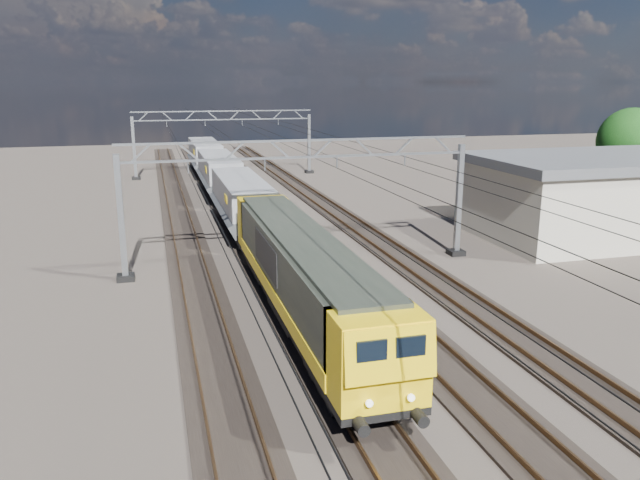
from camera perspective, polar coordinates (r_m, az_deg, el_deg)
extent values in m
plane|color=#2B2520|center=(31.39, 0.07, -4.48)|extent=(160.00, 160.00, 0.00)
cube|color=black|center=(30.44, -10.94, -5.23)|extent=(2.60, 140.00, 0.12)
cube|color=brown|center=(30.35, -12.31, -5.04)|extent=(0.08, 140.00, 0.16)
cube|color=brown|center=(30.44, -9.60, -4.85)|extent=(0.08, 140.00, 0.16)
cube|color=black|center=(30.93, -3.52, -4.67)|extent=(2.60, 140.00, 0.12)
cube|color=brown|center=(30.75, -4.84, -4.50)|extent=(0.08, 140.00, 0.16)
cube|color=brown|center=(31.02, -2.21, -4.29)|extent=(0.08, 140.00, 0.16)
cube|color=black|center=(31.92, 3.55, -4.06)|extent=(2.60, 140.00, 0.12)
cube|color=brown|center=(31.66, 2.31, -3.90)|extent=(0.08, 140.00, 0.16)
cube|color=brown|center=(32.10, 4.77, -3.68)|extent=(0.08, 140.00, 0.16)
cube|color=black|center=(33.37, 10.08, -3.45)|extent=(2.60, 140.00, 0.12)
cube|color=brown|center=(33.03, 8.96, -3.29)|extent=(0.08, 140.00, 0.16)
cube|color=brown|center=(33.63, 11.21, -3.08)|extent=(0.08, 140.00, 0.16)
cube|color=#8F959C|center=(33.42, -17.73, 1.87)|extent=(0.30, 0.30, 6.60)
cube|color=#8F959C|center=(37.60, 12.57, 3.52)|extent=(0.30, 0.30, 6.60)
cube|color=black|center=(34.20, -17.34, -3.29)|extent=(0.90, 0.90, 0.30)
cube|color=black|center=(38.29, 12.32, -1.11)|extent=(0.90, 0.90, 0.30)
cube|color=#8F959C|center=(33.74, -1.73, 9.10)|extent=(19.30, 0.18, 0.12)
cube|color=#8F959C|center=(33.83, -1.72, 7.58)|extent=(19.30, 0.18, 0.12)
cube|color=#8F959C|center=(32.87, -16.09, 7.63)|extent=(1.03, 0.10, 0.94)
cube|color=#8F959C|center=(32.92, -11.92, 7.88)|extent=(1.03, 0.10, 0.94)
cube|color=#8F959C|center=(33.14, -7.78, 8.10)|extent=(1.03, 0.10, 0.94)
cube|color=#8F959C|center=(33.53, -3.72, 8.27)|extent=(1.03, 0.10, 0.94)
cube|color=#8F959C|center=(34.08, 0.24, 8.39)|extent=(1.03, 0.10, 0.94)
cube|color=#8F959C|center=(34.78, 4.06, 8.48)|extent=(1.03, 0.10, 0.94)
cube|color=#8F959C|center=(35.63, 7.71, 8.52)|extent=(1.03, 0.10, 0.94)
cube|color=#8F959C|center=(36.61, 11.18, 8.53)|extent=(1.03, 0.10, 0.94)
cube|color=#8F959C|center=(33.01, -11.96, 6.54)|extent=(0.06, 0.06, 0.65)
cube|color=#8F959C|center=(33.47, -5.07, 6.90)|extent=(0.06, 0.06, 0.65)
cube|color=#8F959C|center=(34.39, 1.56, 7.14)|extent=(0.06, 0.06, 0.65)
cube|color=#8F959C|center=(35.73, 7.76, 7.29)|extent=(0.06, 0.06, 0.65)
cube|color=#8F959C|center=(69.04, -16.64, 8.02)|extent=(0.30, 0.30, 6.60)
cube|color=#8F959C|center=(71.15, -1.01, 8.78)|extent=(0.30, 0.30, 6.60)
cube|color=black|center=(69.42, -16.46, 5.44)|extent=(0.90, 0.90, 0.30)
cube|color=black|center=(71.52, -1.00, 6.26)|extent=(0.90, 0.90, 0.30)
cube|color=#8F959C|center=(69.19, -8.83, 11.57)|extent=(19.30, 0.18, 0.12)
cube|color=#8F959C|center=(69.24, -8.80, 10.83)|extent=(19.30, 0.18, 0.12)
cube|color=#8F959C|center=(68.78, -15.83, 10.82)|extent=(1.03, 0.10, 0.94)
cube|color=#8F959C|center=(68.80, -13.82, 10.95)|extent=(1.03, 0.10, 0.94)
cube|color=#8F959C|center=(68.90, -11.81, 11.06)|extent=(1.03, 0.10, 0.94)
cube|color=#8F959C|center=(69.09, -9.81, 11.16)|extent=(1.03, 0.10, 0.94)
cube|color=#8F959C|center=(69.36, -7.82, 11.24)|extent=(1.03, 0.10, 0.94)
cube|color=#8F959C|center=(69.71, -5.85, 11.31)|extent=(1.03, 0.10, 0.94)
cube|color=#8F959C|center=(70.13, -3.90, 11.37)|extent=(1.03, 0.10, 0.94)
cube|color=#8F959C|center=(70.64, -1.97, 11.42)|extent=(1.03, 0.10, 0.94)
cube|color=#8F959C|center=(68.84, -13.84, 10.30)|extent=(0.06, 0.06, 0.65)
cube|color=#8F959C|center=(69.06, -10.47, 10.48)|extent=(0.06, 0.06, 0.65)
cube|color=#8F959C|center=(69.51, -7.13, 10.63)|extent=(0.06, 0.06, 0.65)
cube|color=#8F959C|center=(70.19, -3.84, 10.74)|extent=(0.06, 0.06, 0.65)
cylinder|color=black|center=(37.01, -12.32, 6.82)|extent=(0.03, 140.00, 0.03)
cylinder|color=black|center=(36.96, -12.36, 7.59)|extent=(0.03, 140.00, 0.03)
cylinder|color=black|center=(37.42, -6.15, 7.14)|extent=(0.03, 140.00, 0.03)
cylinder|color=black|center=(37.36, -6.17, 7.90)|extent=(0.03, 140.00, 0.03)
cylinder|color=black|center=(38.25, -0.18, 7.38)|extent=(0.03, 140.00, 0.03)
cylinder|color=black|center=(38.19, -0.18, 8.12)|extent=(0.03, 140.00, 0.03)
cylinder|color=black|center=(39.46, 5.49, 7.52)|extent=(0.03, 140.00, 0.03)
cylinder|color=black|center=(39.41, 5.51, 8.25)|extent=(0.03, 140.00, 0.03)
cube|color=black|center=(20.98, 2.61, -12.16)|extent=(2.20, 3.60, 0.60)
cube|color=black|center=(32.77, -4.31, -2.33)|extent=(2.20, 3.60, 0.60)
cube|color=black|center=(26.60, -1.65, -5.41)|extent=(2.65, 20.00, 0.25)
cube|color=black|center=(26.73, -1.65, -6.17)|extent=(2.20, 4.50, 0.75)
cube|color=#272D25|center=(26.16, -1.68, -2.48)|extent=(2.65, 17.00, 2.60)
cube|color=yellow|center=(26.20, -4.53, -4.79)|extent=(0.04, 17.00, 0.60)
cube|color=yellow|center=(26.79, 1.14, -4.31)|extent=(0.04, 17.00, 0.60)
cube|color=black|center=(26.74, -5.01, -1.37)|extent=(0.05, 5.00, 1.40)
cube|color=black|center=(27.32, 0.59, -0.98)|extent=(0.05, 5.00, 1.40)
cube|color=#272D25|center=(25.80, -1.70, 0.44)|extent=(2.25, 18.00, 0.15)
cube|color=yellow|center=(17.99, 5.23, -10.54)|extent=(2.65, 1.80, 2.60)
cube|color=yellow|center=(16.97, 6.39, -10.29)|extent=(2.60, 0.46, 1.52)
cube|color=black|center=(16.67, 4.74, -10.35)|extent=(0.85, 0.08, 0.75)
cube|color=black|center=(17.05, 8.28, -9.88)|extent=(0.85, 0.08, 0.75)
cylinder|color=black|center=(17.38, 3.80, -16.67)|extent=(0.36, 0.50, 0.36)
cylinder|color=black|center=(17.94, 9.15, -15.78)|extent=(0.36, 0.50, 0.36)
cylinder|color=white|center=(17.24, 4.54, -14.67)|extent=(0.20, 0.08, 0.20)
cylinder|color=white|center=(17.64, 8.33, -14.07)|extent=(0.20, 0.08, 0.20)
cube|color=yellow|center=(34.80, -5.18, 1.70)|extent=(2.65, 1.80, 2.60)
cube|color=yellow|center=(35.61, -5.47, 2.80)|extent=(2.60, 0.46, 1.52)
cube|color=black|center=(35.60, -6.37, 2.94)|extent=(0.85, 0.08, 0.75)
cube|color=black|center=(35.78, -4.63, 3.04)|extent=(0.85, 0.08, 0.75)
cylinder|color=black|center=(36.14, -6.79, -0.15)|extent=(0.36, 0.50, 0.36)
cylinder|color=black|center=(36.42, -4.15, 0.02)|extent=(0.36, 0.50, 0.36)
cylinder|color=white|center=(35.94, -6.40, 0.76)|extent=(0.20, 0.08, 0.20)
cylinder|color=white|center=(36.13, -4.52, 0.88)|extent=(0.20, 0.08, 0.20)
cube|color=black|center=(39.15, -6.18, 0.34)|extent=(2.20, 2.60, 0.55)
cube|color=black|center=(47.86, -7.89, 2.84)|extent=(2.20, 2.60, 0.55)
cube|color=black|center=(43.41, -7.13, 2.18)|extent=(2.40, 13.00, 0.20)
cube|color=gray|center=(43.09, -7.20, 4.41)|extent=(2.80, 12.00, 1.80)
cube|color=#46494D|center=(43.20, -8.40, 2.71)|extent=(1.48, 12.00, 1.36)
cube|color=#46494D|center=(43.46, -5.91, 2.86)|extent=(1.48, 12.00, 1.36)
cube|color=yellow|center=(39.97, -8.62, 3.74)|extent=(0.04, 1.20, 0.50)
cube|color=black|center=(52.93, -8.63, 3.90)|extent=(2.20, 2.60, 0.55)
cube|color=black|center=(61.76, -9.61, 5.33)|extent=(2.20, 2.60, 0.55)
cube|color=black|center=(57.28, -9.17, 5.03)|extent=(2.40, 13.00, 0.20)
cube|color=gray|center=(57.04, -9.24, 6.73)|extent=(2.80, 12.00, 1.80)
cube|color=#46494D|center=(57.12, -10.14, 5.44)|extent=(1.48, 12.00, 1.36)
cube|color=#46494D|center=(57.31, -8.24, 5.54)|extent=(1.48, 12.00, 1.36)
cube|color=yellow|center=(53.93, -10.41, 6.37)|extent=(0.04, 1.20, 0.50)
cube|color=black|center=(66.89, -10.07, 5.99)|extent=(2.20, 2.60, 0.55)
cube|color=black|center=(75.78, -10.71, 6.91)|extent=(2.20, 2.60, 0.55)
cube|color=black|center=(71.28, -10.42, 6.76)|extent=(2.40, 13.00, 0.20)
cube|color=gray|center=(71.09, -10.48, 8.14)|extent=(2.80, 12.00, 1.80)
cube|color=#46494D|center=(71.15, -11.21, 7.09)|extent=(1.48, 12.00, 1.36)
cube|color=#46494D|center=(71.31, -9.67, 7.18)|extent=(1.48, 12.00, 1.36)
cube|color=yellow|center=(68.00, -11.47, 7.91)|extent=(0.04, 1.20, 0.50)
cube|color=beige|center=(46.37, 25.20, 3.36)|extent=(18.00, 10.00, 4.80)
cube|color=#5C5F63|center=(46.00, 25.55, 6.66)|extent=(18.60, 10.60, 0.60)
cylinder|color=#3A261A|center=(57.60, 26.20, 4.65)|extent=(0.70, 0.70, 3.86)
sphere|color=#10390F|center=(57.21, 26.58, 8.08)|extent=(5.40, 5.40, 5.40)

